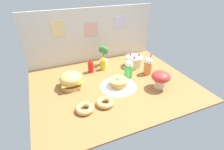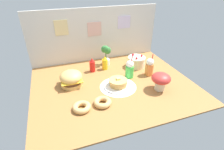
% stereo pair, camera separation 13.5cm
% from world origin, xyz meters
% --- Properties ---
extents(ground_plane, '(2.17, 1.75, 0.02)m').
position_xyz_m(ground_plane, '(0.00, 0.00, -0.01)').
color(ground_plane, '#9E6B38').
extents(back_wall, '(2.17, 0.04, 0.88)m').
position_xyz_m(back_wall, '(-0.00, 0.87, 0.45)').
color(back_wall, beige).
rests_on(back_wall, ground_plane).
extents(doily_mat, '(0.49, 0.49, 0.00)m').
position_xyz_m(doily_mat, '(0.04, -0.09, 0.00)').
color(doily_mat, white).
rests_on(doily_mat, ground_plane).
extents(burger, '(0.30, 0.30, 0.21)m').
position_xyz_m(burger, '(-0.55, 0.16, 0.10)').
color(burger, '#DBA859').
rests_on(burger, ground_plane).
extents(pancake_stack, '(0.38, 0.38, 0.13)m').
position_xyz_m(pancake_stack, '(0.04, -0.09, 0.05)').
color(pancake_stack, white).
rests_on(pancake_stack, doily_mat).
extents(layer_cake, '(0.28, 0.28, 0.20)m').
position_xyz_m(layer_cake, '(0.53, 0.37, 0.09)').
color(layer_cake, beige).
rests_on(layer_cake, ground_plane).
extents(ketchup_bottle, '(0.09, 0.09, 0.22)m').
position_xyz_m(ketchup_bottle, '(-0.18, 0.45, 0.10)').
color(ketchup_bottle, red).
rests_on(ketchup_bottle, ground_plane).
extents(mustard_bottle, '(0.09, 0.09, 0.22)m').
position_xyz_m(mustard_bottle, '(0.02, 0.46, 0.10)').
color(mustard_bottle, yellow).
rests_on(mustard_bottle, ground_plane).
extents(cream_soda_cup, '(0.12, 0.12, 0.34)m').
position_xyz_m(cream_soda_cup, '(0.29, 0.10, 0.13)').
color(cream_soda_cup, green).
rests_on(cream_soda_cup, ground_plane).
extents(orange_float_cup, '(0.12, 0.12, 0.34)m').
position_xyz_m(orange_float_cup, '(0.59, 0.07, 0.13)').
color(orange_float_cup, orange).
rests_on(orange_float_cup, ground_plane).
extents(donut_pink_glaze, '(0.21, 0.21, 0.06)m').
position_xyz_m(donut_pink_glaze, '(-0.51, -0.38, 0.03)').
color(donut_pink_glaze, tan).
rests_on(donut_pink_glaze, ground_plane).
extents(donut_chocolate, '(0.21, 0.21, 0.06)m').
position_xyz_m(donut_chocolate, '(-0.27, -0.37, 0.03)').
color(donut_chocolate, tan).
rests_on(donut_chocolate, ground_plane).
extents(potted_plant, '(0.16, 0.14, 0.34)m').
position_xyz_m(potted_plant, '(0.09, 0.62, 0.18)').
color(potted_plant, white).
rests_on(potted_plant, ground_plane).
extents(mushroom_stool, '(0.25, 0.25, 0.24)m').
position_xyz_m(mushroom_stool, '(0.54, -0.32, 0.15)').
color(mushroom_stool, beige).
rests_on(mushroom_stool, ground_plane).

